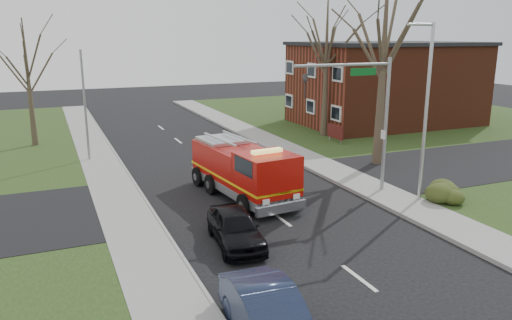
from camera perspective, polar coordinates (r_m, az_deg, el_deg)
name	(u,v)px	position (r m, az deg, el deg)	size (l,w,h in m)	color
ground	(281,219)	(22.10, 2.83, -6.72)	(120.00, 120.00, 0.00)	black
sidewalk_right	(395,199)	(25.26, 15.64, -4.37)	(2.40, 80.00, 0.15)	gray
sidewalk_left	(138,239)	(20.34, -13.31, -8.78)	(2.40, 80.00, 0.15)	gray
brick_building	(386,83)	(46.28, 14.62, 8.48)	(15.40, 10.40, 7.25)	maroon
health_center_sign	(335,132)	(37.36, 9.06, 3.19)	(0.12, 2.00, 1.40)	#4D1412
hedge_corner	(456,189)	(26.22, 21.89, -3.04)	(2.80, 2.00, 0.90)	#303F17
bare_tree_near	(384,43)	(30.79, 14.45, 12.87)	(6.00, 6.00, 12.00)	#3A2E22
bare_tree_far	(326,53)	(39.12, 8.05, 11.99)	(5.25, 5.25, 10.50)	#3A2E22
bare_tree_left	(27,69)	(38.65, -24.70, 9.46)	(4.50, 4.50, 9.00)	#3A2E22
traffic_signal_mast	(365,102)	(24.82, 12.40, 6.51)	(5.29, 0.18, 6.80)	gray
streetlight_pole	(425,108)	(24.48, 18.80, 5.61)	(1.48, 0.16, 8.40)	#B7BABF
utility_pole_far	(85,107)	(32.94, -18.95, 5.76)	(0.14, 0.14, 7.00)	gray
fire_engine	(243,172)	(24.55, -1.45, -1.35)	(3.40, 7.41, 2.89)	#A70D07
parked_car_maroon	(235,227)	(19.26, -2.36, -7.71)	(1.65, 4.11, 1.40)	black
parked_car_gray	(270,317)	(13.61, 1.55, -17.45)	(1.56, 4.49, 1.48)	#1D253F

